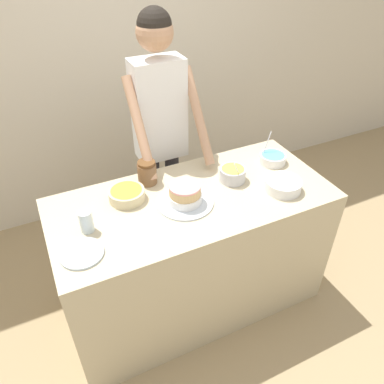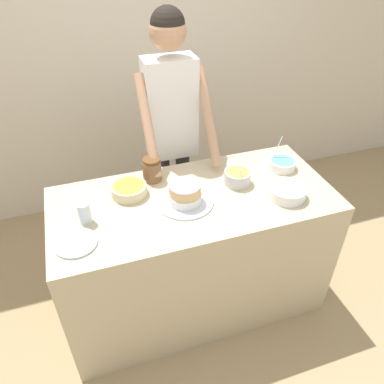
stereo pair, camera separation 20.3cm
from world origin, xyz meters
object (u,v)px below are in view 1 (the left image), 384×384
(frosting_bowl_yellow, at_px, (233,174))
(frosting_bowl_blue, at_px, (273,158))
(frosting_bowl_orange, at_px, (127,194))
(drinking_glass, at_px, (86,221))
(person_baker, at_px, (160,118))
(cake, at_px, (185,196))
(ceramic_plate, at_px, (82,253))
(stoneware_jar, at_px, (147,172))
(frosting_bowl_pink, at_px, (283,185))

(frosting_bowl_yellow, distance_m, frosting_bowl_blue, 0.34)
(frosting_bowl_orange, xyz_separation_m, drinking_glass, (-0.26, -0.16, 0.03))
(person_baker, relative_size, drinking_glass, 14.84)
(person_baker, bearing_deg, cake, -99.16)
(person_baker, height_order, frosting_bowl_blue, person_baker)
(ceramic_plate, height_order, stoneware_jar, stoneware_jar)
(ceramic_plate, bearing_deg, person_baker, 46.09)
(drinking_glass, relative_size, ceramic_plate, 0.57)
(cake, height_order, frosting_bowl_pink, cake)
(cake, relative_size, stoneware_jar, 2.20)
(person_baker, height_order, frosting_bowl_orange, person_baker)
(cake, distance_m, drinking_glass, 0.54)
(frosting_bowl_blue, relative_size, drinking_glass, 1.56)
(person_baker, bearing_deg, ceramic_plate, -133.91)
(cake, bearing_deg, drinking_glass, 179.10)
(frosting_bowl_yellow, bearing_deg, stoneware_jar, 157.28)
(person_baker, distance_m, frosting_bowl_pink, 0.88)
(frosting_bowl_orange, distance_m, stoneware_jar, 0.20)
(frosting_bowl_orange, relative_size, frosting_bowl_pink, 0.97)
(frosting_bowl_yellow, xyz_separation_m, drinking_glass, (-0.89, -0.07, 0.02))
(frosting_bowl_orange, height_order, ceramic_plate, frosting_bowl_orange)
(ceramic_plate, bearing_deg, drinking_glass, 67.24)
(frosting_bowl_yellow, bearing_deg, cake, -167.07)
(person_baker, height_order, drinking_glass, person_baker)
(stoneware_jar, bearing_deg, person_baker, 55.02)
(cake, bearing_deg, frosting_bowl_pink, -13.11)
(frosting_bowl_orange, height_order, frosting_bowl_pink, frosting_bowl_pink)
(frosting_bowl_yellow, xyz_separation_m, stoneware_jar, (-0.47, 0.20, 0.03))
(cake, distance_m, ceramic_plate, 0.62)
(cake, xyz_separation_m, drinking_glass, (-0.54, 0.01, 0.01))
(frosting_bowl_yellow, height_order, frosting_bowl_blue, frosting_bowl_blue)
(person_baker, height_order, frosting_bowl_yellow, person_baker)
(frosting_bowl_blue, distance_m, ceramic_plate, 1.32)
(ceramic_plate, relative_size, stoneware_jar, 1.45)
(cake, bearing_deg, frosting_bowl_blue, 11.70)
(frosting_bowl_blue, bearing_deg, cake, -168.30)
(frosting_bowl_blue, bearing_deg, ceramic_plate, -167.47)
(person_baker, bearing_deg, drinking_glass, -137.94)
(cake, distance_m, frosting_bowl_yellow, 0.36)
(frosting_bowl_pink, bearing_deg, frosting_bowl_yellow, 135.27)
(frosting_bowl_yellow, xyz_separation_m, frosting_bowl_blue, (0.33, 0.06, -0.01))
(drinking_glass, bearing_deg, frosting_bowl_blue, 6.22)
(frosting_bowl_pink, relative_size, ceramic_plate, 1.00)
(person_baker, distance_m, ceramic_plate, 1.03)
(drinking_glass, bearing_deg, frosting_bowl_pink, -7.23)
(frosting_bowl_yellow, distance_m, ceramic_plate, 0.98)
(person_baker, relative_size, ceramic_plate, 8.51)
(person_baker, distance_m, stoneware_jar, 0.41)
(frosting_bowl_pink, xyz_separation_m, frosting_bowl_blue, (0.12, 0.27, -0.00))
(person_baker, xyz_separation_m, frosting_bowl_pink, (0.47, -0.71, -0.21))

